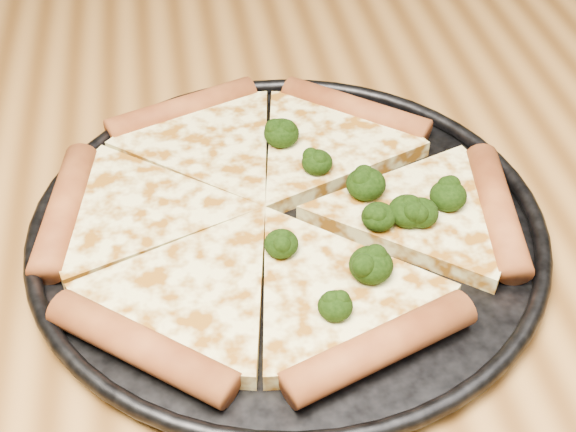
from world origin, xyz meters
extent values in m
cube|color=#9C6830|center=(0.00, 0.00, 0.73)|extent=(1.20, 0.90, 0.04)
cube|color=brown|center=(0.54, 0.39, 0.35)|extent=(0.06, 0.06, 0.71)
cylinder|color=black|center=(0.07, 0.03, 0.75)|extent=(0.33, 0.33, 0.01)
torus|color=black|center=(0.07, 0.03, 0.76)|extent=(0.34, 0.34, 0.01)
cylinder|color=#AB582A|center=(0.14, 0.14, 0.77)|extent=(0.11, 0.09, 0.02)
cylinder|color=#AB582A|center=(0.01, 0.16, 0.77)|extent=(0.12, 0.06, 0.02)
cylinder|color=#AB582A|center=(-0.07, 0.06, 0.77)|extent=(0.04, 0.12, 0.02)
cylinder|color=#AB582A|center=(-0.02, -0.07, 0.77)|extent=(0.11, 0.09, 0.02)
cylinder|color=#AB582A|center=(0.11, -0.09, 0.77)|extent=(0.12, 0.06, 0.02)
cylinder|color=#AB582A|center=(0.21, 0.01, 0.77)|extent=(0.04, 0.12, 0.02)
ellipsoid|color=black|center=(0.13, 0.01, 0.77)|extent=(0.02, 0.02, 0.02)
ellipsoid|color=black|center=(0.16, 0.01, 0.77)|extent=(0.02, 0.02, 0.02)
ellipsoid|color=black|center=(0.13, 0.04, 0.78)|extent=(0.03, 0.03, 0.02)
ellipsoid|color=black|center=(0.09, -0.06, 0.77)|extent=(0.02, 0.02, 0.02)
ellipsoid|color=black|center=(0.08, 0.11, 0.78)|extent=(0.03, 0.03, 0.02)
ellipsoid|color=black|center=(0.18, 0.02, 0.78)|extent=(0.02, 0.02, 0.02)
ellipsoid|color=black|center=(0.15, 0.01, 0.78)|extent=(0.03, 0.03, 0.02)
ellipsoid|color=black|center=(0.06, -0.01, 0.77)|extent=(0.02, 0.02, 0.02)
ellipsoid|color=black|center=(0.11, -0.03, 0.78)|extent=(0.03, 0.03, 0.02)
ellipsoid|color=black|center=(0.10, 0.07, 0.77)|extent=(0.02, 0.02, 0.02)
camera|label=1|loc=(0.01, -0.36, 1.12)|focal=49.61mm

